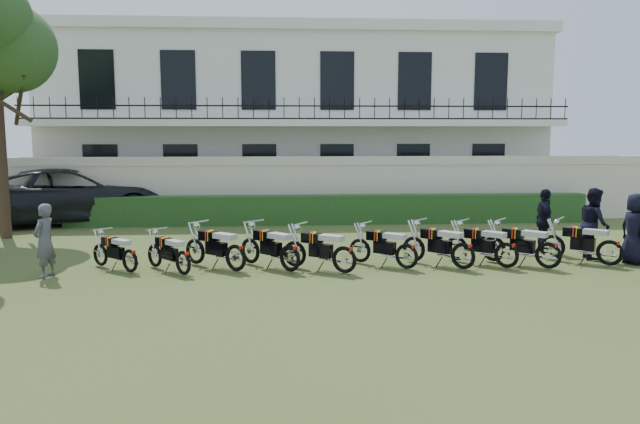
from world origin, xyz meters
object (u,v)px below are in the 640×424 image
Objects in this scene: motorcycle_3 at (290,251)px; suv at (71,195)px; motorcycle_6 at (463,249)px; motorcycle_1 at (183,257)px; motorcycle_0 at (130,255)px; inspector at (45,241)px; motorcycle_4 at (344,253)px; officer_5 at (544,221)px; officer_4 at (594,223)px; motorcycle_7 at (507,249)px; officer_3 at (635,229)px; motorcycle_2 at (236,251)px; motorcycle_8 at (549,249)px; motorcycle_5 at (407,250)px; motorcycle_9 at (610,246)px.

motorcycle_3 is 0.21× the size of suv.
motorcycle_1 is at bearing 135.94° from motorcycle_6.
motorcycle_0 is at bearing 133.21° from motorcycle_6.
inspector is (-9.43, -0.07, 0.33)m from motorcycle_6.
suv reaches higher than motorcycle_1.
motorcycle_4 is at bearing -53.74° from motorcycle_0.
motorcycle_4 is 0.98× the size of officer_5.
officer_4 reaches higher than motorcycle_4.
motorcycle_6 is 1.06m from motorcycle_7.
suv is at bearing 66.65° from motorcycle_0.
motorcycle_7 is at bearing 143.21° from officer_5.
officer_4 reaches higher than officer_3.
officer_5 is at bearing 2.83° from motorcycle_7.
motorcycle_0 is 2.40m from motorcycle_2.
motorcycle_3 reaches higher than motorcycle_0.
motorcycle_8 is (8.42, 0.08, 0.06)m from motorcycle_1.
officer_4 reaches higher than motorcycle_7.
motorcycle_5 is at bearing -146.23° from suv.
suv is 15.67m from officer_5.
officer_4 is at bearing 28.18° from officer_3.
motorcycle_4 is 6.64m from inspector.
motorcycle_2 is at bearing 132.98° from motorcycle_6.
motorcycle_4 is 6.64m from officer_4.
motorcycle_8 is 0.88× the size of officer_3.
motorcycle_3 is at bearing 113.03° from motorcycle_4.
motorcycle_1 is 6.42m from motorcycle_6.
motorcycle_6 is at bearing 130.57° from officer_5.
motorcycle_7 is 2.86m from officer_4.
inspector is (-3.02, 0.07, 0.39)m from motorcycle_1.
motorcycle_6 is 2.01m from motorcycle_8.
motorcycle_6 is at bearing 138.43° from motorcycle_7.
officer_5 reaches higher than motorcycle_6.
motorcycle_7 is (7.48, 0.21, 0.05)m from motorcycle_1.
motorcycle_1 is at bearing 123.03° from motorcycle_4.
suv reaches higher than inspector.
motorcycle_7 is at bearing -44.28° from motorcycle_3.
motorcycle_6 is at bearing 107.81° from inspector.
motorcycle_8 is 2.20m from officer_5.
motorcycle_3 reaches higher than motorcycle_5.
inspector reaches higher than motorcycle_6.
motorcycle_4 is 1.54m from motorcycle_5.
motorcycle_9 is 0.96× the size of inspector.
motorcycle_3 is at bearing 135.28° from motorcycle_7.
motorcycle_1 is 1.19m from motorcycle_2.
motorcycle_8 is at bearing -45.68° from motorcycle_3.
motorcycle_4 is (1.22, -0.24, -0.00)m from motorcycle_3.
motorcycle_8 is at bearing -53.54° from motorcycle_7.
motorcycle_1 is 10.20m from officer_4.
motorcycle_6 is at bearing -45.11° from motorcycle_3.
motorcycle_6 is at bearing -51.31° from motorcycle_4.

